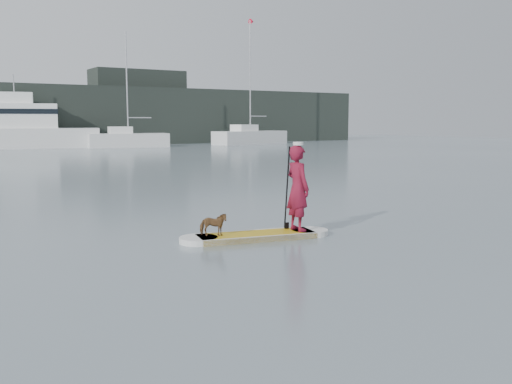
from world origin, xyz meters
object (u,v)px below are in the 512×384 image
paddleboard (256,236)px  motor_yacht_a (30,128)px  dog (213,224)px  sailboat_f (250,136)px  sailboat_e (128,139)px  paddler (298,188)px

paddleboard → motor_yacht_a: bearing=97.8°
dog → motor_yacht_a: bearing=28.0°
dog → sailboat_f: 49.87m
paddleboard → sailboat_e: sailboat_e is taller
sailboat_f → motor_yacht_a: 22.01m
motor_yacht_a → sailboat_e: bearing=-8.3°
sailboat_f → motor_yacht_a: (-21.79, 2.89, 0.99)m
paddler → sailboat_f: 49.26m
paddleboard → sailboat_e: size_ratio=0.30×
dog → paddleboard: bearing=-68.6°
paddleboard → sailboat_f: 49.56m
paddler → sailboat_f: bearing=-28.1°
paddleboard → paddler: paddler is taller
motor_yacht_a → dog: bearing=-83.9°
sailboat_f → paddleboard: bearing=-132.8°
sailboat_e → motor_yacht_a: 8.80m
sailboat_f → motor_yacht_a: sailboat_f is taller
sailboat_e → motor_yacht_a: size_ratio=0.93×
paddler → sailboat_e: (10.94, 42.59, -0.27)m
paddleboard → sailboat_e: bearing=86.8°
dog → sailboat_e: 44.08m
paddler → dog: (-1.85, 0.41, -0.68)m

